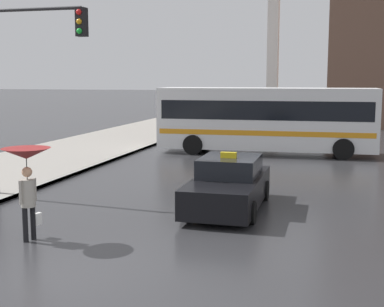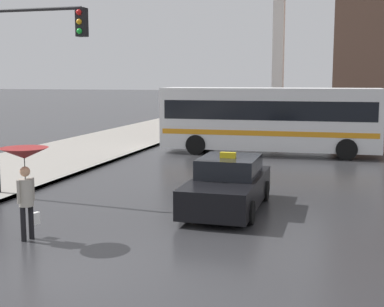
# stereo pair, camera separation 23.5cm
# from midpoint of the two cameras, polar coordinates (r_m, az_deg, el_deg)

# --- Properties ---
(ground_plane) EXTENTS (300.00, 300.00, 0.00)m
(ground_plane) POSITION_cam_midpoint_polar(r_m,az_deg,el_deg) (10.37, -13.85, -12.82)
(ground_plane) COLOR #2D2D30
(taxi) EXTENTS (1.91, 4.43, 1.62)m
(taxi) POSITION_cam_midpoint_polar(r_m,az_deg,el_deg) (15.02, 3.49, -3.42)
(taxi) COLOR black
(taxi) RESTS_ON ground_plane
(city_bus) EXTENTS (10.40, 2.91, 3.19)m
(city_bus) POSITION_cam_midpoint_polar(r_m,az_deg,el_deg) (26.17, 7.64, 3.85)
(city_bus) COLOR silver
(city_bus) RESTS_ON ground_plane
(pedestrian_with_umbrella) EXTENTS (1.08, 1.08, 2.12)m
(pedestrian_with_umbrella) POSITION_cam_midpoint_polar(r_m,az_deg,el_deg) (12.47, -17.73, -1.31)
(pedestrian_with_umbrella) COLOR black
(pedestrian_with_umbrella) RESTS_ON ground_plane
(traffic_light) EXTENTS (3.23, 0.38, 5.92)m
(traffic_light) POSITION_cam_midpoint_polar(r_m,az_deg,el_deg) (16.69, -17.58, 9.15)
(traffic_light) COLOR black
(traffic_light) RESTS_ON ground_plane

